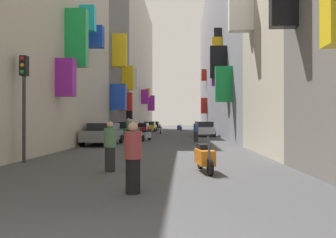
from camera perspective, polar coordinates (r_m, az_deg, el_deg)
The scene contains 22 objects.
ground_plane at distance 32.15m, azimuth 0.44°, elevation -3.17°, with size 140.00×140.00×0.00m, color #424244.
building_left_mid_a at distance 32.52m, azimuth -14.28°, elevation 13.28°, with size 7.36×9.73×18.54m.
building_left_mid_b at distance 50.31m, azimuth -8.03°, elevation 10.18°, with size 7.20×27.01×21.55m.
building_right_mid_a at distance 17.00m, azimuth 27.02°, elevation 17.55°, with size 7.25×7.44×13.57m.
building_right_mid_b at distance 26.07m, azimuth 18.03°, elevation 13.79°, with size 7.39×11.84×15.90m.
building_right_mid_c at distance 47.57m, azimuth 11.03°, elevation 10.81°, with size 6.93×31.77×21.57m.
parked_car_green at distance 28.90m, azimuth -7.63°, elevation -1.96°, with size 1.88×4.19×1.48m.
parked_car_white at distance 31.08m, azimuth 6.96°, elevation -1.82°, with size 2.01×3.93×1.50m.
parked_car_yellow at distance 43.70m, azimuth -3.53°, elevation -1.42°, with size 1.88×4.17×1.45m.
parked_car_grey at distance 20.22m, azimuth -12.22°, elevation -2.67°, with size 2.00×4.26×1.43m.
parked_car_black at distance 52.73m, azimuth -2.62°, elevation -1.23°, with size 1.93×4.26×1.47m.
parked_car_red at distance 35.02m, azimuth -5.11°, elevation -1.77°, with size 1.85×4.15×1.33m.
scooter_green at distance 36.03m, azimuth 5.41°, elevation -2.13°, with size 0.57×1.88×1.13m.
scooter_blue at distance 49.09m, azimuth 2.18°, elevation -1.66°, with size 0.79×1.67×1.13m.
scooter_orange at distance 9.38m, azimuth 6.97°, elevation -7.19°, with size 0.60×1.79×1.13m.
scooter_white at distance 36.37m, azimuth -1.45°, elevation -2.11°, with size 0.56×1.80×1.13m.
scooter_silver at distance 23.56m, azimuth -4.17°, elevation -3.07°, with size 0.71×1.72×1.13m.
pedestrian_crossing at distance 6.61m, azimuth -6.68°, elevation -7.40°, with size 0.45×0.45×1.55m.
pedestrian_near_left at distance 23.67m, azimuth -7.52°, elevation -2.02°, with size 0.54×0.54×1.77m.
pedestrian_near_right at distance 9.57m, azimuth -10.96°, elevation -5.19°, with size 0.52×0.52×1.56m.
pedestrian_mid_street at distance 22.44m, azimuth 5.36°, elevation -2.39°, with size 0.40×0.40×1.58m.
traffic_light_near_corner at distance 12.52m, azimuth -25.73°, elevation 5.07°, with size 0.26×0.34×4.02m.
Camera 1 is at (1.34, -2.08, 1.58)m, focal length 32.04 mm.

